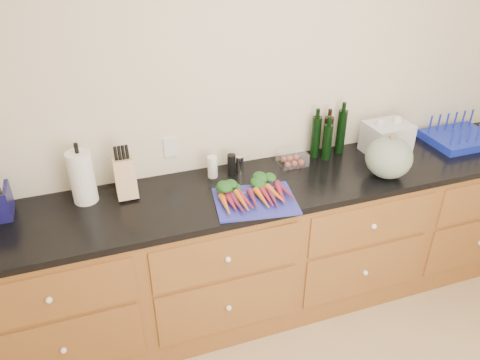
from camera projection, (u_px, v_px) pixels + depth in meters
name	position (u px, v px, depth m)	size (l,w,h in m)	color
wall_back	(265.00, 104.00, 2.84)	(4.10, 0.05, 2.60)	beige
cabinets	(280.00, 246.00, 3.01)	(3.60, 0.64, 0.90)	brown
countertop	(283.00, 183.00, 2.77)	(3.64, 0.62, 0.04)	black
cutting_board	(255.00, 201.00, 2.56)	(0.44, 0.33, 0.01)	#252998
carrots	(253.00, 193.00, 2.58)	(0.38, 0.28, 0.05)	orange
squash	(389.00, 158.00, 2.75)	(0.27, 0.27, 0.25)	slate
paper_towel	(82.00, 177.00, 2.50)	(0.13, 0.13, 0.30)	white
knife_block	(125.00, 178.00, 2.57)	(0.11, 0.11, 0.22)	tan
grinder_salt	(213.00, 167.00, 2.77)	(0.06, 0.06, 0.13)	white
grinder_pepper	(232.00, 164.00, 2.80)	(0.05, 0.05, 0.13)	black
canister_chrome	(240.00, 164.00, 2.82)	(0.05, 0.05, 0.11)	silver
tomato_box	(292.00, 158.00, 2.92)	(0.17, 0.13, 0.08)	white
bottles	(328.00, 136.00, 2.97)	(0.24, 0.12, 0.29)	black
grocery_bag	(387.00, 138.00, 3.02)	(0.27, 0.22, 0.20)	silver
dish_rack	(460.00, 136.00, 3.18)	(0.43, 0.35, 0.17)	#1325AD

